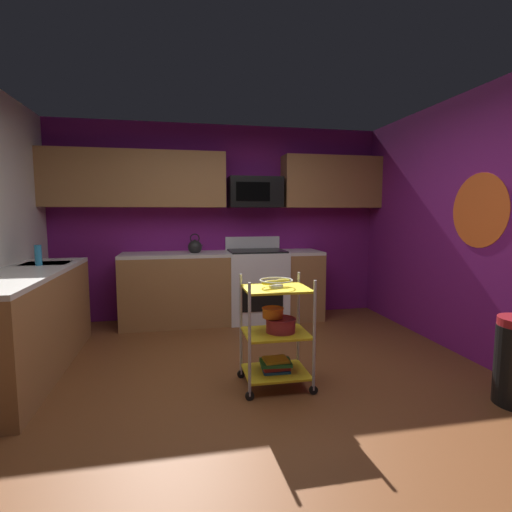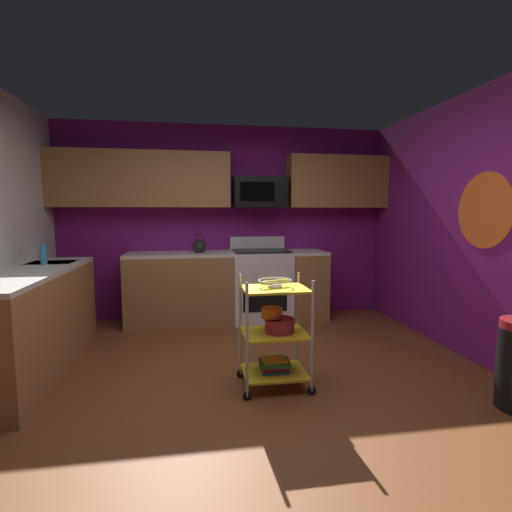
# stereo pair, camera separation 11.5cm
# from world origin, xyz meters

# --- Properties ---
(floor) EXTENTS (4.40, 4.80, 0.04)m
(floor) POSITION_xyz_m (0.00, 0.00, -0.02)
(floor) COLOR brown
(floor) RESTS_ON ground
(wall_back) EXTENTS (4.52, 0.06, 2.60)m
(wall_back) POSITION_xyz_m (0.00, 2.43, 1.30)
(wall_back) COLOR #751970
(wall_back) RESTS_ON ground
(wall_right) EXTENTS (0.06, 4.80, 2.60)m
(wall_right) POSITION_xyz_m (2.23, 0.00, 1.30)
(wall_right) COLOR #751970
(wall_right) RESTS_ON ground
(wall_flower_decal) EXTENTS (0.00, 0.70, 0.70)m
(wall_flower_decal) POSITION_xyz_m (2.20, 0.27, 1.45)
(wall_flower_decal) COLOR #E5591E
(counter_run) EXTENTS (3.50, 2.69, 0.92)m
(counter_run) POSITION_xyz_m (-0.86, 1.50, 0.46)
(counter_run) COLOR #9E6B3D
(counter_run) RESTS_ON ground
(oven_range) EXTENTS (0.76, 0.65, 1.10)m
(oven_range) POSITION_xyz_m (0.44, 2.10, 0.48)
(oven_range) COLOR white
(oven_range) RESTS_ON ground
(upper_cabinets) EXTENTS (4.40, 0.33, 0.70)m
(upper_cabinets) POSITION_xyz_m (-0.10, 2.23, 1.85)
(upper_cabinets) COLOR #9E6B3D
(microwave) EXTENTS (0.70, 0.39, 0.40)m
(microwave) POSITION_xyz_m (0.44, 2.21, 1.70)
(microwave) COLOR black
(rolling_cart) EXTENTS (0.58, 0.44, 0.91)m
(rolling_cart) POSITION_xyz_m (0.20, 0.08, 0.45)
(rolling_cart) COLOR silver
(rolling_cart) RESTS_ON ground
(fruit_bowl) EXTENTS (0.27, 0.27, 0.07)m
(fruit_bowl) POSITION_xyz_m (0.20, 0.08, 0.88)
(fruit_bowl) COLOR silver
(fruit_bowl) RESTS_ON rolling_cart
(mixing_bowl_large) EXTENTS (0.25, 0.25, 0.11)m
(mixing_bowl_large) POSITION_xyz_m (0.24, 0.08, 0.52)
(mixing_bowl_large) COLOR maroon
(mixing_bowl_large) RESTS_ON rolling_cart
(mixing_bowl_small) EXTENTS (0.18, 0.18, 0.08)m
(mixing_bowl_small) POSITION_xyz_m (0.18, 0.12, 0.62)
(mixing_bowl_small) COLOR orange
(mixing_bowl_small) RESTS_ON rolling_cart
(book_stack) EXTENTS (0.27, 0.21, 0.10)m
(book_stack) POSITION_xyz_m (0.20, 0.08, 0.18)
(book_stack) COLOR #1E4C8C
(book_stack) RESTS_ON rolling_cart
(kettle) EXTENTS (0.21, 0.18, 0.26)m
(kettle) POSITION_xyz_m (-0.37, 2.10, 1.00)
(kettle) COLOR black
(kettle) RESTS_ON counter_run
(dish_soap_bottle) EXTENTS (0.06, 0.06, 0.20)m
(dish_soap_bottle) POSITION_xyz_m (-1.91, 1.17, 1.02)
(dish_soap_bottle) COLOR #2D8CBF
(dish_soap_bottle) RESTS_ON counter_run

